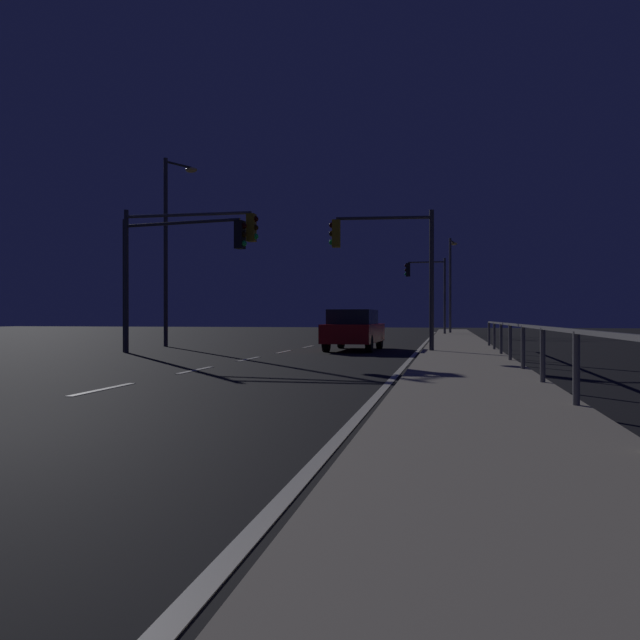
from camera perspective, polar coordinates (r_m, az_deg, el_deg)
ground_plane at (r=22.98m, az=-3.09°, el=-2.94°), size 112.00×112.00×0.00m
sidewalk_right at (r=22.20m, az=13.06°, el=-2.87°), size 2.63×77.00×0.14m
lane_markings_center at (r=26.37m, az=-1.12°, el=-2.52°), size 0.14×50.00×0.01m
lane_edge_line at (r=27.21m, az=9.54°, el=-2.43°), size 0.14×53.00×0.01m
car at (r=23.58m, az=3.19°, el=-0.86°), size 1.92×4.44×1.57m
traffic_light_mid_right at (r=21.31m, az=6.09°, el=6.35°), size 3.60×0.64×4.83m
traffic_light_far_left at (r=22.07m, az=-12.59°, el=6.50°), size 5.02×0.34×5.13m
traffic_light_near_right at (r=43.51m, az=10.03°, el=3.57°), size 2.88×0.35×5.29m
traffic_light_overhead_east at (r=22.15m, az=-13.10°, el=5.97°), size 4.97×0.89×4.86m
street_lamp_mid_block at (r=47.03m, az=12.16°, el=4.03°), size 0.64×1.67×7.09m
street_lamp_far_end at (r=27.89m, az=-13.86°, el=7.64°), size 1.01×1.54×8.26m
barrier_fence at (r=14.11m, az=18.48°, el=-1.39°), size 0.09×22.79×0.98m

